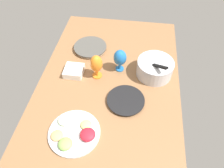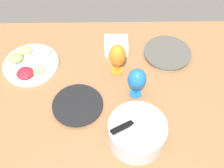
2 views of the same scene
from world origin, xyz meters
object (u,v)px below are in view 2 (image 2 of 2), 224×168
at_px(dinner_plate_left, 167,54).
at_px(hurricane_glass_blue, 137,80).
at_px(mixing_bowl, 137,132).
at_px(fruit_platter, 30,64).
at_px(dinner_plate_right, 78,105).
at_px(square_bowl_white, 116,45).
at_px(hurricane_glass_orange, 117,56).

height_order(dinner_plate_left, hurricane_glass_blue, hurricane_glass_blue).
xyz_separation_m(mixing_bowl, fruit_platter, (0.58, -0.47, -0.05)).
relative_size(dinner_plate_right, square_bowl_white, 1.87).
xyz_separation_m(fruit_platter, hurricane_glass_blue, (-0.59, 0.21, 0.10)).
distance_m(dinner_plate_left, mixing_bowl, 0.59).
xyz_separation_m(dinner_plate_right, hurricane_glass_blue, (-0.30, -0.08, 0.11)).
distance_m(dinner_plate_right, fruit_platter, 0.41).
distance_m(dinner_plate_right, hurricane_glass_orange, 0.34).
xyz_separation_m(hurricane_glass_blue, hurricane_glass_orange, (0.09, -0.16, 0.01)).
xyz_separation_m(dinner_plate_left, fruit_platter, (0.80, 0.07, 0.00)).
relative_size(dinner_plate_right, hurricane_glass_orange, 1.31).
relative_size(dinner_plate_left, fruit_platter, 0.87).
bearing_deg(mixing_bowl, hurricane_glass_orange, -79.27).
relative_size(dinner_plate_left, hurricane_glass_orange, 1.40).
bearing_deg(dinner_plate_left, square_bowl_white, -11.85).
bearing_deg(dinner_plate_right, square_bowl_white, -116.55).
xyz_separation_m(mixing_bowl, hurricane_glass_blue, (-0.01, -0.27, 0.05)).
relative_size(dinner_plate_left, hurricane_glass_blue, 1.49).
relative_size(dinner_plate_right, fruit_platter, 0.82).
relative_size(dinner_plate_left, mixing_bowl, 1.03).
distance_m(hurricane_glass_blue, hurricane_glass_orange, 0.19).
distance_m(dinner_plate_left, hurricane_glass_orange, 0.34).
xyz_separation_m(dinner_plate_left, hurricane_glass_blue, (0.21, 0.28, 0.10)).
height_order(mixing_bowl, hurricane_glass_blue, mixing_bowl).
distance_m(dinner_plate_left, fruit_platter, 0.80).
xyz_separation_m(fruit_platter, hurricane_glass_orange, (-0.50, 0.05, 0.10)).
bearing_deg(hurricane_glass_blue, dinner_plate_left, -126.53).
xyz_separation_m(fruit_platter, square_bowl_white, (-0.50, -0.13, 0.01)).
xyz_separation_m(dinner_plate_left, dinner_plate_right, (0.51, 0.36, -0.00)).
height_order(mixing_bowl, fruit_platter, mixing_bowl).
bearing_deg(fruit_platter, hurricane_glass_blue, 160.64).
relative_size(fruit_platter, hurricane_glass_orange, 1.60).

